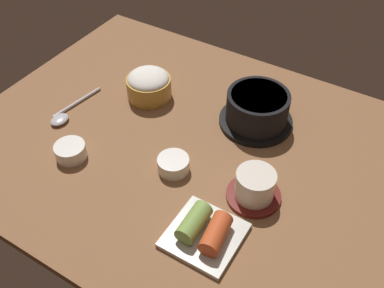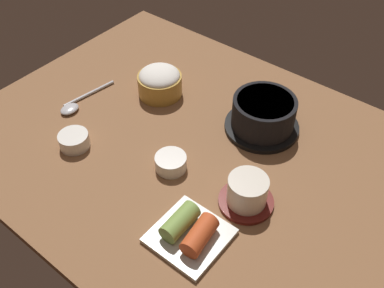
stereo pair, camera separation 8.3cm
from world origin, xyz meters
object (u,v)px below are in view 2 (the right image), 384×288
at_px(rice_bowl, 160,82).
at_px(kimchi_plate, 190,232).
at_px(spoon, 76,104).
at_px(stone_pot, 263,115).
at_px(side_bowl_near, 74,140).
at_px(banchan_cup_center, 171,162).
at_px(tea_cup_with_saucer, 247,193).

distance_m(rice_bowl, kimchi_plate, 0.43).
xyz_separation_m(rice_bowl, spoon, (-0.13, -0.17, -0.03)).
xyz_separation_m(stone_pot, side_bowl_near, (-0.29, -0.31, -0.02)).
distance_m(stone_pot, side_bowl_near, 0.42).
relative_size(stone_pot, side_bowl_near, 2.57).
distance_m(rice_bowl, banchan_cup_center, 0.25).
relative_size(side_bowl_near, spoon, 0.40).
xyz_separation_m(side_bowl_near, spoon, (-0.10, 0.09, -0.01)).
height_order(tea_cup_with_saucer, banchan_cup_center, tea_cup_with_saucer).
xyz_separation_m(tea_cup_with_saucer, kimchi_plate, (-0.04, -0.13, -0.01)).
height_order(stone_pot, spoon, stone_pot).
height_order(stone_pot, kimchi_plate, stone_pot).
bearing_deg(rice_bowl, tea_cup_with_saucer, -23.13).
bearing_deg(rice_bowl, stone_pot, 10.32).
height_order(stone_pot, rice_bowl, stone_pot).
xyz_separation_m(tea_cup_with_saucer, spoon, (-0.49, -0.01, -0.02)).
xyz_separation_m(rice_bowl, kimchi_plate, (0.32, -0.28, -0.02)).
height_order(tea_cup_with_saucer, side_bowl_near, tea_cup_with_saucer).
bearing_deg(kimchi_plate, rice_bowl, 138.69).
relative_size(stone_pot, kimchi_plate, 1.32).
height_order(kimchi_plate, side_bowl_near, kimchi_plate).
relative_size(rice_bowl, kimchi_plate, 0.85).
xyz_separation_m(banchan_cup_center, side_bowl_near, (-0.21, -0.08, 0.00)).
distance_m(banchan_cup_center, spoon, 0.31).
relative_size(rice_bowl, tea_cup_with_saucer, 1.00).
xyz_separation_m(stone_pot, banchan_cup_center, (-0.08, -0.22, -0.02)).
xyz_separation_m(kimchi_plate, side_bowl_near, (-0.35, 0.03, -0.00)).
xyz_separation_m(rice_bowl, side_bowl_near, (-0.02, -0.26, -0.02)).
bearing_deg(stone_pot, kimchi_plate, -80.53).
bearing_deg(banchan_cup_center, stone_pot, 69.58).
distance_m(banchan_cup_center, side_bowl_near, 0.22).
xyz_separation_m(banchan_cup_center, kimchi_plate, (0.14, -0.11, 0.00)).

